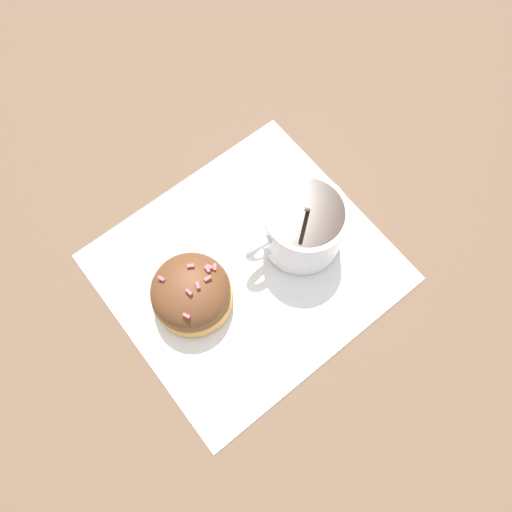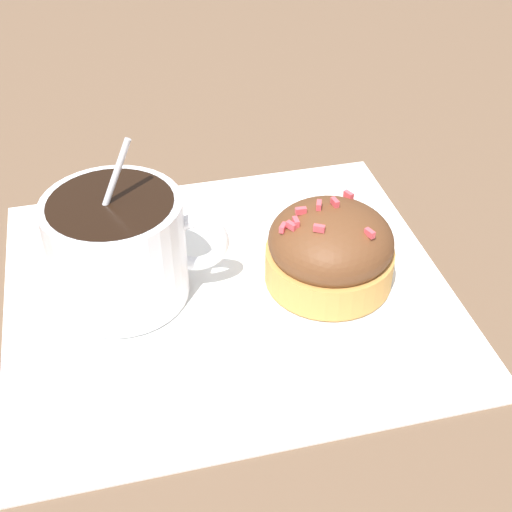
{
  "view_description": "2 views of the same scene",
  "coord_description": "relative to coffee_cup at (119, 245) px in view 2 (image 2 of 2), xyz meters",
  "views": [
    {
      "loc": [
        -0.11,
        -0.15,
        0.52
      ],
      "look_at": [
        0.01,
        -0.01,
        0.04
      ],
      "focal_mm": 35.0,
      "sensor_mm": 36.0,
      "label": 1
    },
    {
      "loc": [
        0.07,
        0.35,
        0.32
      ],
      "look_at": [
        -0.02,
        0.02,
        0.04
      ],
      "focal_mm": 50.0,
      "sensor_mm": 36.0,
      "label": 2
    }
  ],
  "objects": [
    {
      "name": "ground_plane",
      "position": [
        -0.07,
        0.01,
        -0.04
      ],
      "size": [
        3.0,
        3.0,
        0.0
      ],
      "primitive_type": "plane",
      "color": "brown"
    },
    {
      "name": "paper_napkin",
      "position": [
        -0.07,
        0.01,
        -0.04
      ],
      "size": [
        0.3,
        0.27,
        0.0
      ],
      "color": "white",
      "rests_on": "ground_plane"
    },
    {
      "name": "coffee_cup",
      "position": [
        0.0,
        0.0,
        0.0
      ],
      "size": [
        0.11,
        0.09,
        0.11
      ],
      "color": "white",
      "rests_on": "paper_napkin"
    },
    {
      "name": "frosted_pastry",
      "position": [
        -0.13,
        0.02,
        -0.01
      ],
      "size": [
        0.09,
        0.09,
        0.06
      ],
      "color": "#D19347",
      "rests_on": "paper_napkin"
    }
  ]
}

